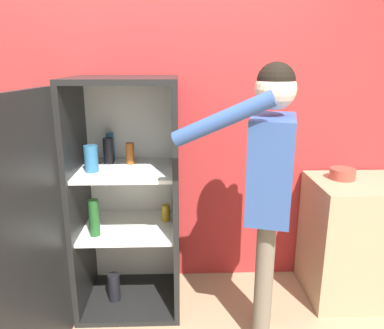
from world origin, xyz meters
TOP-DOWN VIEW (x-y plane):
  - wall_back at (0.00, 0.98)m, footprint 7.00×0.06m
  - refrigerator at (-0.27, 0.52)m, footprint 0.84×1.30m
  - person at (0.71, 0.25)m, footprint 0.75×0.55m
  - counter at (1.46, 0.65)m, footprint 0.64×0.57m
  - bowl at (1.35, 0.71)m, footprint 0.18×0.18m

SIDE VIEW (x-z plane):
  - counter at x=1.46m, z-range 0.00..0.89m
  - refrigerator at x=-0.27m, z-range 0.00..1.61m
  - bowl at x=1.35m, z-range 0.89..0.97m
  - person at x=0.71m, z-range 0.24..1.95m
  - wall_back at x=0.00m, z-range 0.00..2.55m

